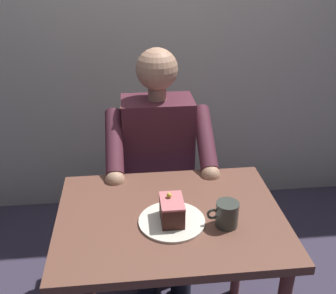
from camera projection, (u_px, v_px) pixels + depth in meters
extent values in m
cube|color=brown|center=(170.00, 218.00, 1.60)|extent=(0.90, 0.68, 0.04)
cylinder|color=brown|center=(239.00, 240.00, 2.05)|extent=(0.05, 0.05, 0.74)
cylinder|color=brown|center=(86.00, 251.00, 1.98)|extent=(0.05, 0.05, 0.74)
cube|color=brown|center=(158.00, 196.00, 2.27)|extent=(0.42, 0.42, 0.04)
cube|color=brown|center=(155.00, 142.00, 2.33)|extent=(0.38, 0.04, 0.45)
cylinder|color=brown|center=(194.00, 246.00, 2.23)|extent=(0.04, 0.04, 0.45)
cylinder|color=brown|center=(129.00, 251.00, 2.19)|extent=(0.04, 0.04, 0.45)
cylinder|color=brown|center=(184.00, 208.00, 2.55)|extent=(0.04, 0.04, 0.45)
cylinder|color=brown|center=(127.00, 212.00, 2.51)|extent=(0.04, 0.04, 0.45)
cube|color=#502230|center=(158.00, 150.00, 2.12)|extent=(0.36, 0.22, 0.56)
sphere|color=tan|center=(157.00, 69.00, 1.92)|extent=(0.20, 0.20, 0.20)
cylinder|color=tan|center=(157.00, 93.00, 1.98)|extent=(0.09, 0.09, 0.06)
cylinder|color=#502230|center=(205.00, 138.00, 1.96)|extent=(0.08, 0.33, 0.26)
sphere|color=tan|center=(211.00, 175.00, 1.87)|extent=(0.09, 0.09, 0.09)
cylinder|color=#502230|center=(114.00, 142.00, 1.92)|extent=(0.08, 0.33, 0.26)
sphere|color=tan|center=(115.00, 180.00, 1.82)|extent=(0.09, 0.09, 0.09)
cylinder|color=#232432|center=(177.00, 210.00, 2.15)|extent=(0.13, 0.38, 0.14)
cylinder|color=#232432|center=(144.00, 212.00, 2.14)|extent=(0.13, 0.38, 0.14)
cylinder|color=#232432|center=(181.00, 267.00, 2.10)|extent=(0.11, 0.11, 0.43)
cylinder|color=#232432|center=(147.00, 269.00, 2.08)|extent=(0.11, 0.11, 0.43)
cylinder|color=silver|center=(173.00, 221.00, 1.55)|extent=(0.26, 0.26, 0.01)
cube|color=#3F1D16|center=(173.00, 211.00, 1.53)|extent=(0.09, 0.13, 0.08)
cube|color=#D66E72|center=(173.00, 201.00, 1.51)|extent=(0.09, 0.13, 0.01)
sphere|color=gold|center=(169.00, 195.00, 1.52)|extent=(0.02, 0.02, 0.02)
cylinder|color=#383C36|center=(227.00, 214.00, 1.51)|extent=(0.09, 0.09, 0.10)
torus|color=#383C36|center=(213.00, 214.00, 1.50)|extent=(0.05, 0.01, 0.05)
cylinder|color=black|center=(228.00, 204.00, 1.49)|extent=(0.08, 0.08, 0.01)
cube|color=silver|center=(219.00, 216.00, 1.58)|extent=(0.05, 0.11, 0.01)
ellipsoid|color=silver|center=(223.00, 227.00, 1.52)|extent=(0.03, 0.04, 0.01)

